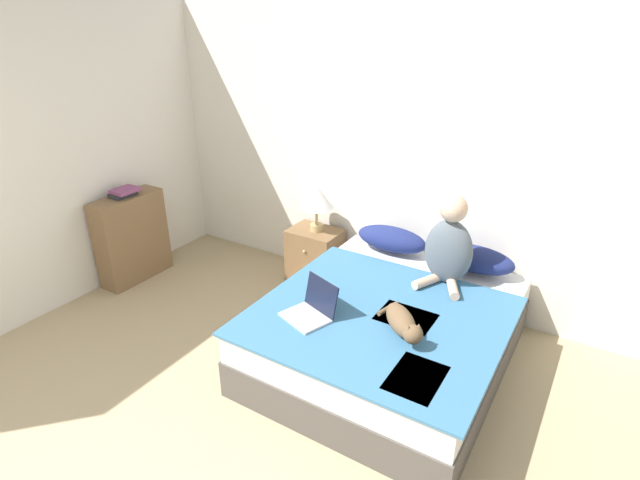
# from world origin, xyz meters

# --- Properties ---
(wall_back) EXTENTS (5.39, 0.05, 2.55)m
(wall_back) POSITION_xyz_m (0.00, 3.59, 1.27)
(wall_back) COLOR silver
(wall_back) RESTS_ON ground_plane
(wall_side) EXTENTS (0.05, 4.56, 2.55)m
(wall_side) POSITION_xyz_m (-2.22, 1.78, 1.27)
(wall_side) COLOR silver
(wall_side) RESTS_ON ground_plane
(bed) EXTENTS (1.65, 1.92, 0.51)m
(bed) POSITION_xyz_m (0.61, 2.55, 0.25)
(bed) COLOR #4C4742
(bed) RESTS_ON ground_plane
(pillow_near) EXTENTS (0.62, 0.29, 0.21)m
(pillow_near) POSITION_xyz_m (0.25, 3.35, 0.61)
(pillow_near) COLOR navy
(pillow_near) RESTS_ON bed
(pillow_far) EXTENTS (0.62, 0.29, 0.21)m
(pillow_far) POSITION_xyz_m (0.97, 3.35, 0.61)
(pillow_far) COLOR navy
(pillow_far) RESTS_ON bed
(person_sitting) EXTENTS (0.37, 0.36, 0.70)m
(person_sitting) POSITION_xyz_m (0.84, 3.05, 0.81)
(person_sitting) COLOR slate
(person_sitting) RESTS_ON bed
(cat_tabby) EXTENTS (0.41, 0.47, 0.18)m
(cat_tabby) POSITION_xyz_m (0.83, 2.25, 0.59)
(cat_tabby) COLOR brown
(cat_tabby) RESTS_ON bed
(laptop_open) EXTENTS (0.39, 0.37, 0.25)m
(laptop_open) POSITION_xyz_m (0.22, 2.10, 0.56)
(laptop_open) COLOR #B7B7BC
(laptop_open) RESTS_ON bed
(nightstand) EXTENTS (0.48, 0.38, 0.52)m
(nightstand) POSITION_xyz_m (-0.53, 3.33, 0.26)
(nightstand) COLOR brown
(nightstand) RESTS_ON ground_plane
(table_lamp) EXTENTS (0.31, 0.31, 0.45)m
(table_lamp) POSITION_xyz_m (-0.51, 3.33, 0.85)
(table_lamp) COLOR tan
(table_lamp) RESTS_ON nightstand
(bookshelf) EXTENTS (0.25, 0.69, 0.85)m
(bookshelf) POSITION_xyz_m (-2.04, 2.43, 0.42)
(bookshelf) COLOR brown
(bookshelf) RESTS_ON ground_plane
(book_stack_top) EXTENTS (0.18, 0.24, 0.07)m
(book_stack_top) POSITION_xyz_m (-2.04, 2.43, 0.88)
(book_stack_top) COLOR #2D2D33
(book_stack_top) RESTS_ON bookshelf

